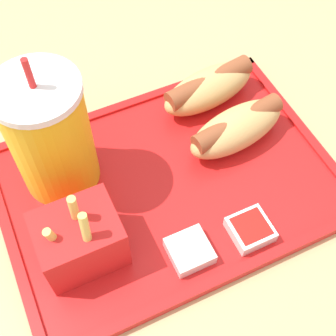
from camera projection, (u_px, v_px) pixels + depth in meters
The scene contains 8 objects.
dining_table at pixel (146, 301), 0.88m from camera, with size 1.13×1.10×0.74m.
food_tray at pixel (168, 183), 0.58m from camera, with size 0.40×0.29×0.01m.
soda_cup at pixel (50, 136), 0.52m from camera, with size 0.09×0.09×0.19m.
hot_dog_far at pixel (209, 87), 0.63m from camera, with size 0.14×0.08×0.05m.
hot_dog_near at pixel (237, 128), 0.59m from camera, with size 0.14×0.08×0.05m.
fries_carton at pixel (80, 239), 0.49m from camera, with size 0.09×0.07×0.11m.
sauce_cup_mayo at pixel (190, 250), 0.52m from camera, with size 0.04×0.04×0.02m.
sauce_cup_ketchup at pixel (250, 229), 0.53m from camera, with size 0.04×0.04×0.02m.
Camera 1 is at (-0.08, -0.27, 1.24)m, focal length 50.00 mm.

